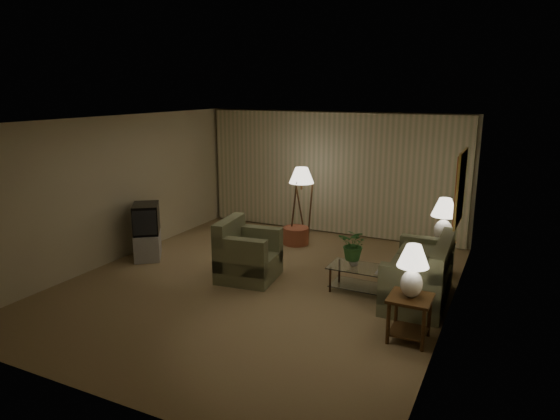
% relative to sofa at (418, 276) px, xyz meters
% --- Properties ---
extents(ground, '(7.00, 7.00, 0.00)m').
position_rel_sofa_xyz_m(ground, '(-2.50, -0.53, -0.39)').
color(ground, '#927C50').
rests_on(ground, ground).
extents(room_shell, '(6.04, 7.02, 2.72)m').
position_rel_sofa_xyz_m(room_shell, '(-2.48, 0.98, 1.36)').
color(room_shell, beige).
rests_on(room_shell, ground).
extents(sofa, '(1.79, 0.98, 0.77)m').
position_rel_sofa_xyz_m(sofa, '(0.00, 0.00, 0.00)').
color(sofa, '#6E7451').
rests_on(sofa, ground).
extents(armchair, '(1.19, 1.15, 0.81)m').
position_rel_sofa_xyz_m(armchair, '(-2.77, -0.38, 0.02)').
color(armchair, '#6E7451').
rests_on(armchair, ground).
extents(side_table_near, '(0.54, 0.54, 0.60)m').
position_rel_sofa_xyz_m(side_table_near, '(0.15, -1.35, 0.03)').
color(side_table_near, '#331F0E').
rests_on(side_table_near, ground).
extents(side_table_far, '(0.44, 0.37, 0.60)m').
position_rel_sofa_xyz_m(side_table_far, '(0.15, 1.25, 0.00)').
color(side_table_far, '#331F0E').
rests_on(side_table_far, ground).
extents(table_lamp_near, '(0.40, 0.40, 0.69)m').
position_rel_sofa_xyz_m(table_lamp_near, '(0.15, -1.35, 0.62)').
color(table_lamp_near, white).
rests_on(table_lamp_near, side_table_near).
extents(table_lamp_far, '(0.45, 0.45, 0.77)m').
position_rel_sofa_xyz_m(table_lamp_far, '(0.15, 1.25, 0.67)').
color(table_lamp_far, white).
rests_on(table_lamp_far, side_table_far).
extents(coffee_table, '(1.06, 0.58, 0.41)m').
position_rel_sofa_xyz_m(coffee_table, '(-0.85, -0.10, -0.11)').
color(coffee_table, silver).
rests_on(coffee_table, ground).
extents(tv_cabinet, '(1.18, 1.17, 0.50)m').
position_rel_sofa_xyz_m(tv_cabinet, '(-5.05, -0.28, -0.14)').
color(tv_cabinet, '#AFAFB1').
rests_on(tv_cabinet, ground).
extents(crt_tv, '(1.09, 1.08, 0.56)m').
position_rel_sofa_xyz_m(crt_tv, '(-5.05, -0.28, 0.39)').
color(crt_tv, black).
rests_on(crt_tv, tv_cabinet).
extents(floor_lamp, '(0.52, 0.52, 1.59)m').
position_rel_sofa_xyz_m(floor_lamp, '(-2.81, 1.94, 0.45)').
color(floor_lamp, '#331F0E').
rests_on(floor_lamp, ground).
extents(ottoman, '(0.62, 0.62, 0.36)m').
position_rel_sofa_xyz_m(ottoman, '(-2.84, 1.75, -0.21)').
color(ottoman, '#964E32').
rests_on(ottoman, ground).
extents(vase, '(0.18, 0.18, 0.16)m').
position_rel_sofa_xyz_m(vase, '(-1.00, -0.10, 0.11)').
color(vase, white).
rests_on(vase, coffee_table).
extents(flowers, '(0.51, 0.46, 0.52)m').
position_rel_sofa_xyz_m(flowers, '(-1.00, -0.10, 0.45)').
color(flowers, '#397936').
rests_on(flowers, vase).
extents(book, '(0.16, 0.22, 0.02)m').
position_rel_sofa_xyz_m(book, '(-0.60, -0.20, 0.04)').
color(book, olive).
rests_on(book, coffee_table).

